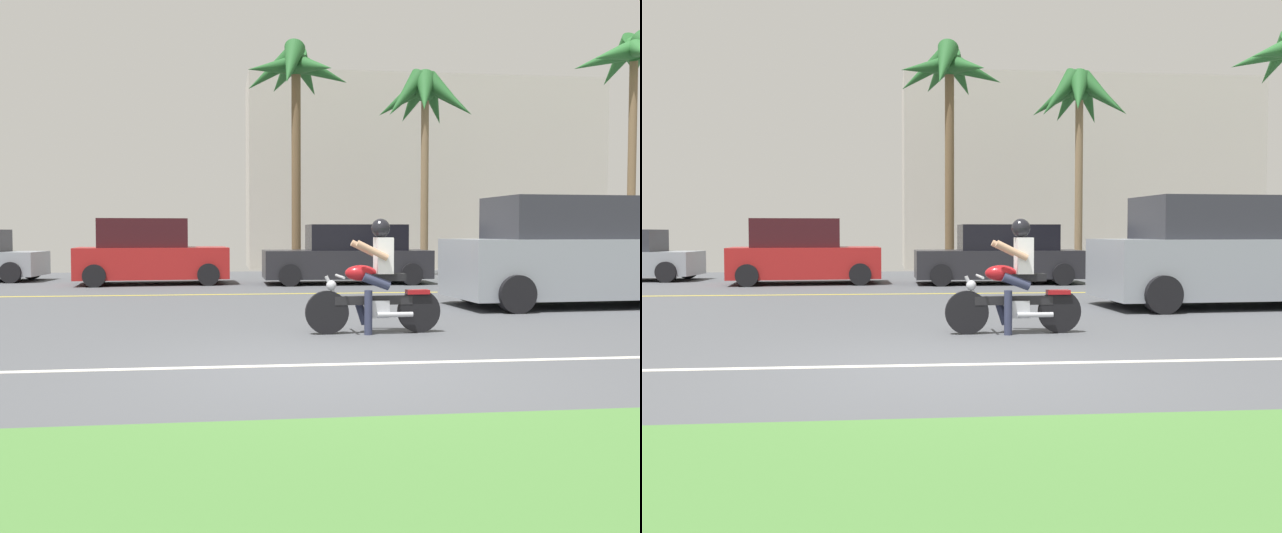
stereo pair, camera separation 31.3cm
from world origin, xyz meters
The scene contains 12 objects.
ground centered at (0.00, 3.00, -0.02)m, with size 56.00×30.00×0.04m, color #4C4F54.
grass_median centered at (0.00, -4.10, 0.03)m, with size 56.00×3.80×0.06m, color #477A38.
lane_line_near centered at (0.00, 0.14, 0.00)m, with size 50.40×0.12×0.01m, color silver.
lane_line_far centered at (0.00, 8.76, 0.00)m, with size 50.40×0.12×0.01m, color yellow.
motorcyclist centered at (0.94, 2.37, 0.64)m, with size 1.82×0.59×1.52m.
suv_nearby centered at (5.46, 5.49, 0.96)m, with size 5.04×2.39×1.98m.
parked_car_1 centered at (-2.94, 12.23, 0.78)m, with size 3.95×2.21×1.69m.
parked_car_2 centered at (2.19, 11.77, 0.72)m, with size 4.30×1.88×1.54m.
parked_car_3 centered at (7.31, 12.19, 0.77)m, with size 4.04×1.80×1.68m.
palm_tree_0 centered at (5.14, 15.13, 5.32)m, with size 3.25×3.28×6.32m.
palm_tree_1 centered at (1.07, 14.81, 5.89)m, with size 3.40×3.33×6.98m.
building_far centered at (6.58, 21.00, 3.56)m, with size 13.45×4.00×7.12m, color #BCB7AD.
Camera 2 is at (-0.73, -7.24, 1.35)m, focal length 41.39 mm.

